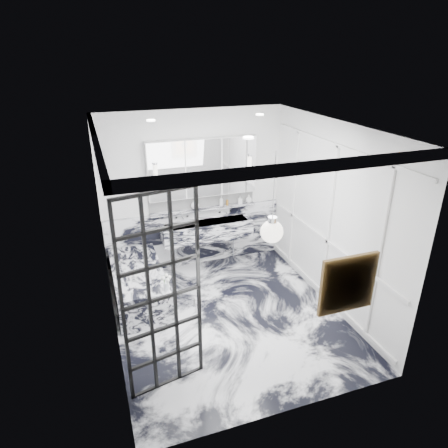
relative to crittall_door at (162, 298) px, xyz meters
name	(u,v)px	position (x,y,z in m)	size (l,w,h in m)	color
floor	(228,317)	(1.11, 0.96, -1.20)	(3.60, 3.60, 0.00)	white
ceiling	(229,127)	(1.11, 0.96, 1.60)	(3.60, 3.60, 0.00)	white
wall_back	(194,191)	(1.11, 2.76, 0.20)	(3.60, 3.60, 0.00)	white
wall_front	(293,306)	(1.11, -0.84, 0.20)	(3.60, 3.60, 0.00)	white
wall_left	(107,250)	(-0.49, 0.96, 0.20)	(3.60, 3.60, 0.00)	white
wall_right	(331,217)	(2.71, 0.96, 0.20)	(3.60, 3.60, 0.00)	white
marble_clad_back	(196,237)	(1.11, 2.74, -0.68)	(3.18, 0.05, 1.05)	white
marble_clad_left	(108,254)	(-0.48, 0.96, 0.14)	(0.02, 3.56, 2.68)	white
panel_molding	(329,223)	(2.69, 0.96, 0.10)	(0.03, 3.40, 2.30)	white
soap_bottle_a	(221,201)	(1.58, 2.67, -0.02)	(0.07, 0.07, 0.19)	#8C5919
soap_bottle_b	(240,200)	(1.94, 2.67, -0.03)	(0.07, 0.07, 0.15)	#4C4C51
soap_bottle_c	(249,199)	(2.11, 2.67, -0.04)	(0.12, 0.12, 0.15)	silver
face_pot	(195,205)	(1.10, 2.67, -0.04)	(0.15, 0.15, 0.15)	white
amber_bottle	(227,203)	(1.70, 2.67, -0.06)	(0.04, 0.04, 0.10)	#8C5919
flower_vase	(166,286)	(0.24, 1.13, -0.59)	(0.08, 0.08, 0.12)	silver
crittall_door	(162,298)	(0.00, 0.00, 0.00)	(0.88, 0.04, 2.40)	black
artwork	(348,284)	(1.75, -0.80, 0.29)	(0.54, 0.05, 0.54)	#BD6A13
pendant_light	(272,232)	(1.18, -0.17, 0.68)	(0.24, 0.24, 0.24)	white
trough_sink	(207,230)	(1.26, 2.52, -0.47)	(1.60, 0.45, 0.30)	silver
ledge	(204,209)	(1.26, 2.68, -0.13)	(1.90, 0.14, 0.04)	silver
subway_tile	(203,201)	(1.26, 2.74, 0.00)	(1.90, 0.03, 0.23)	white
mirror_cabinet	(203,168)	(1.26, 2.69, 0.62)	(1.90, 0.16, 1.00)	white
sconce_left	(156,176)	(0.44, 2.59, 0.58)	(0.07, 0.07, 0.40)	white
sconce_right	(250,167)	(2.08, 2.59, 0.58)	(0.07, 0.07, 0.40)	white
bathtub	(139,284)	(-0.07, 1.86, -0.93)	(0.75, 1.65, 0.55)	silver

